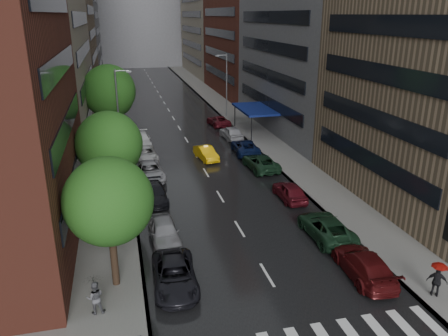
% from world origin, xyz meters
% --- Properties ---
extents(ground, '(220.00, 220.00, 0.00)m').
position_xyz_m(ground, '(0.00, 0.00, 0.00)').
color(ground, gray).
rests_on(ground, ground).
extents(road, '(14.00, 140.00, 0.01)m').
position_xyz_m(road, '(0.00, 50.00, 0.01)').
color(road, black).
rests_on(road, ground).
extents(sidewalk_left, '(4.00, 140.00, 0.15)m').
position_xyz_m(sidewalk_left, '(-9.00, 50.00, 0.07)').
color(sidewalk_left, gray).
rests_on(sidewalk_left, ground).
extents(sidewalk_right, '(4.00, 140.00, 0.15)m').
position_xyz_m(sidewalk_right, '(9.00, 50.00, 0.07)').
color(sidewalk_right, gray).
rests_on(sidewalk_right, ground).
extents(buildings_left, '(8.00, 108.00, 38.00)m').
position_xyz_m(buildings_left, '(-15.00, 58.79, 15.99)').
color(buildings_left, maroon).
rests_on(buildings_left, ground).
extents(buildings_right, '(8.05, 109.10, 36.00)m').
position_xyz_m(buildings_right, '(15.00, 56.70, 15.03)').
color(buildings_right, '#937A5B').
rests_on(buildings_right, ground).
extents(building_far, '(40.00, 14.00, 32.00)m').
position_xyz_m(building_far, '(0.00, 118.00, 16.00)').
color(building_far, slate).
rests_on(building_far, ground).
extents(tree_near, '(4.75, 4.75, 7.58)m').
position_xyz_m(tree_near, '(-8.60, 5.00, 5.18)').
color(tree_near, '#382619').
rests_on(tree_near, ground).
extents(tree_mid, '(4.92, 4.92, 7.85)m').
position_xyz_m(tree_mid, '(-8.60, 15.31, 5.37)').
color(tree_mid, '#382619').
rests_on(tree_mid, ground).
extents(tree_far, '(5.84, 5.84, 9.31)m').
position_xyz_m(tree_far, '(-8.60, 33.25, 6.38)').
color(tree_far, '#382619').
rests_on(tree_far, ground).
extents(taxi, '(2.16, 4.41, 1.39)m').
position_xyz_m(taxi, '(0.82, 25.99, 0.70)').
color(taxi, yellow).
rests_on(taxi, ground).
extents(parked_cars_left, '(2.84, 33.73, 1.58)m').
position_xyz_m(parked_cars_left, '(-5.40, 18.41, 0.72)').
color(parked_cars_left, black).
rests_on(parked_cars_left, ground).
extents(parked_cars_right, '(2.78, 42.75, 1.61)m').
position_xyz_m(parked_cars_right, '(5.40, 20.26, 0.75)').
color(parked_cars_right, '#501011').
rests_on(parked_cars_right, ground).
extents(ped_black_umbrella, '(0.96, 0.98, 2.09)m').
position_xyz_m(ped_black_umbrella, '(-9.60, 2.63, 1.38)').
color(ped_black_umbrella, '#55555B').
rests_on(ped_black_umbrella, sidewalk_left).
extents(ped_red_umbrella, '(1.07, 0.96, 2.01)m').
position_xyz_m(ped_red_umbrella, '(8.05, -0.21, 1.32)').
color(ped_red_umbrella, black).
rests_on(ped_red_umbrella, sidewalk_right).
extents(street_lamp_left, '(1.74, 0.22, 9.00)m').
position_xyz_m(street_lamp_left, '(-7.72, 30.00, 4.89)').
color(street_lamp_left, gray).
rests_on(street_lamp_left, sidewalk_left).
extents(street_lamp_right, '(1.74, 0.22, 9.00)m').
position_xyz_m(street_lamp_right, '(7.72, 45.00, 4.89)').
color(street_lamp_right, gray).
rests_on(street_lamp_right, sidewalk_right).
extents(awning, '(4.00, 8.00, 3.12)m').
position_xyz_m(awning, '(8.98, 35.00, 3.13)').
color(awning, navy).
rests_on(awning, sidewalk_right).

